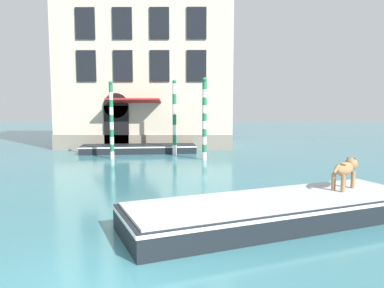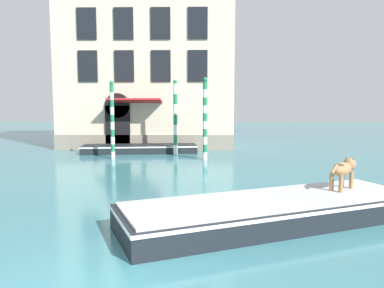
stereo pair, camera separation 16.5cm
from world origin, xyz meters
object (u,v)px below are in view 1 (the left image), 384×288
(dog_on_deck, at_px, (345,169))
(mooring_pole_2, at_px, (175,117))
(mooring_pole_1, at_px, (111,120))
(boat_foreground, at_px, (277,209))
(boat_moored_near_palazzo, at_px, (139,149))
(mooring_pole_0, at_px, (204,119))

(dog_on_deck, bearing_deg, mooring_pole_2, 68.98)
(mooring_pole_2, bearing_deg, mooring_pole_1, -154.17)
(boat_foreground, xyz_separation_m, mooring_pole_2, (-3.30, 12.74, 1.89))
(boat_moored_near_palazzo, relative_size, mooring_pole_2, 1.63)
(mooring_pole_1, height_order, mooring_pole_2, mooring_pole_2)
(boat_foreground, bearing_deg, mooring_pole_0, 75.29)
(mooring_pole_0, height_order, mooring_pole_2, mooring_pole_0)
(boat_moored_near_palazzo, relative_size, mooring_pole_0, 1.63)
(boat_moored_near_palazzo, xyz_separation_m, mooring_pole_2, (2.29, -1.05, 1.97))
(boat_moored_near_palazzo, bearing_deg, mooring_pole_1, -118.59)
(boat_foreground, relative_size, mooring_pole_1, 1.91)
(boat_foreground, height_order, mooring_pole_2, mooring_pole_2)
(dog_on_deck, relative_size, boat_moored_near_palazzo, 0.14)
(boat_foreground, relative_size, dog_on_deck, 8.08)
(dog_on_deck, bearing_deg, boat_foreground, 160.63)
(mooring_pole_1, bearing_deg, mooring_pole_2, 25.83)
(mooring_pole_0, bearing_deg, dog_on_deck, -69.36)
(mooring_pole_0, height_order, mooring_pole_1, mooring_pole_0)
(boat_moored_near_palazzo, xyz_separation_m, mooring_pole_0, (4.00, -2.98, 1.97))
(dog_on_deck, distance_m, boat_moored_near_palazzo, 14.91)
(boat_foreground, distance_m, dog_on_deck, 2.49)
(dog_on_deck, xyz_separation_m, mooring_pole_0, (-3.68, 9.77, 1.03))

